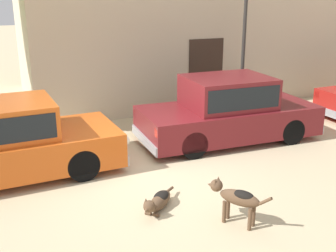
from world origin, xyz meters
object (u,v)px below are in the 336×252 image
Objects in this scene: stray_dog_tan at (159,201)px; street_lamp at (245,19)px; parked_sedan_second at (228,110)px; stray_dog_spotted at (236,197)px; parked_sedan_nearest at (3,141)px.

stray_dog_tan is 6.54m from street_lamp.
street_lamp is (4.21, 4.31, 2.53)m from stray_dog_tan.
parked_sedan_second is at bearing -129.49° from street_lamp.
stray_dog_spotted is 1.30m from stray_dog_tan.
parked_sedan_second is 3.76m from stray_dog_tan.
parked_sedan_nearest is 4.98m from parked_sedan_second.
parked_sedan_second is 3.02m from street_lamp.
street_lamp is (6.46, 2.02, 1.96)m from parked_sedan_nearest.
stray_dog_tan is at bearing -135.76° from parked_sedan_second.
parked_sedan_nearest is at bearing -175.85° from parked_sedan_second.
stray_dog_spotted is at bearing -122.42° from street_lamp.
street_lamp reaches higher than stray_dog_spotted.
street_lamp reaches higher than stray_dog_tan.
stray_dog_tan is (2.25, -2.29, -0.58)m from parked_sedan_nearest.
parked_sedan_second is 4.77× the size of stray_dog_spotted.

